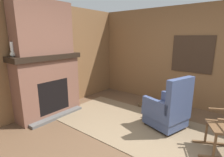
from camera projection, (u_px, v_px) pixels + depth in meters
The scene contains 10 objects.
ground_plane at pixel (132, 152), 2.75m from camera, with size 14.00×14.00×0.00m, color brown.
wood_panel_wall_left at pixel (40, 60), 3.95m from camera, with size 0.06×5.52×2.51m.
wood_panel_wall_back at pixel (186, 57), 4.35m from camera, with size 5.52×0.09×2.51m.
fireplace_hearth at pixel (48, 86), 3.92m from camera, with size 0.65×1.51×1.39m.
chimney_breast at pixel (43, 28), 3.64m from camera, with size 0.39×1.24×1.10m.
area_rug at pixel (136, 125), 3.55m from camera, with size 3.48×1.72×0.01m.
armchair at pixel (168, 110), 3.38m from camera, with size 0.85×0.82×1.06m.
firewood_stack at pixel (148, 103), 4.58m from camera, with size 0.51×0.48×0.14m.
oil_lamp_vase at pixel (12, 52), 3.28m from camera, with size 0.10×0.10×0.28m.
storage_case at pixel (49, 50), 3.86m from camera, with size 0.17×0.27×0.15m.
Camera 1 is at (1.23, -2.09, 1.76)m, focal length 28.00 mm.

